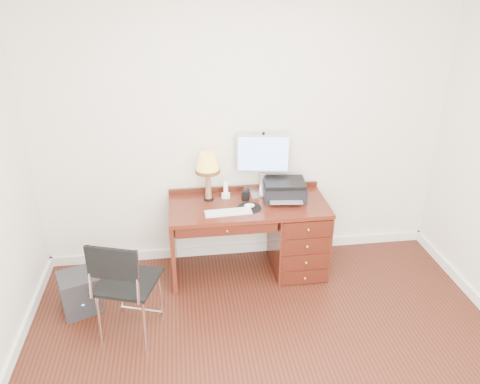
{
  "coord_description": "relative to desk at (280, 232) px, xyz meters",
  "views": [
    {
      "loc": [
        -0.6,
        -2.49,
        2.77
      ],
      "look_at": [
        -0.11,
        1.2,
        0.98
      ],
      "focal_mm": 35.0,
      "sensor_mm": 36.0,
      "label": 1
    }
  ],
  "objects": [
    {
      "name": "ground",
      "position": [
        -0.32,
        -1.4,
        -0.41
      ],
      "size": [
        4.0,
        4.0,
        0.0
      ],
      "primitive_type": "plane",
      "color": "black",
      "rests_on": "ground"
    },
    {
      "name": "room_shell",
      "position": [
        -0.32,
        -0.77,
        -0.36
      ],
      "size": [
        4.0,
        4.0,
        4.0
      ],
      "color": "silver",
      "rests_on": "ground"
    },
    {
      "name": "desk",
      "position": [
        0.0,
        0.0,
        0.0
      ],
      "size": [
        1.5,
        0.67,
        0.75
      ],
      "color": "#551C11",
      "rests_on": "ground"
    },
    {
      "name": "monitor",
      "position": [
        -0.15,
        0.23,
        0.72
      ],
      "size": [
        0.52,
        0.2,
        0.6
      ],
      "rotation": [
        0.0,
        0.0,
        -0.16
      ],
      "color": "silver",
      "rests_on": "desk"
    },
    {
      "name": "keyboard",
      "position": [
        -0.53,
        -0.16,
        0.35
      ],
      "size": [
        0.43,
        0.14,
        0.02
      ],
      "primitive_type": "cube",
      "rotation": [
        0.0,
        0.0,
        0.05
      ],
      "color": "white",
      "rests_on": "desk"
    },
    {
      "name": "mouse_pad",
      "position": [
        -0.33,
        -0.09,
        0.35
      ],
      "size": [
        0.22,
        0.22,
        0.04
      ],
      "color": "black",
      "rests_on": "desk"
    },
    {
      "name": "printer",
      "position": [
        0.04,
        0.08,
        0.43
      ],
      "size": [
        0.44,
        0.36,
        0.18
      ],
      "rotation": [
        0.0,
        0.0,
        -0.11
      ],
      "color": "black",
      "rests_on": "desk"
    },
    {
      "name": "leg_lamp",
      "position": [
        -0.69,
        0.14,
        0.69
      ],
      "size": [
        0.23,
        0.23,
        0.48
      ],
      "color": "black",
      "rests_on": "desk"
    },
    {
      "name": "phone",
      "position": [
        -0.52,
        0.17,
        0.39
      ],
      "size": [
        0.09,
        0.09,
        0.17
      ],
      "rotation": [
        0.0,
        0.0,
        -0.12
      ],
      "color": "white",
      "rests_on": "desk"
    },
    {
      "name": "pen_cup",
      "position": [
        -0.34,
        0.09,
        0.39
      ],
      "size": [
        0.08,
        0.08,
        0.1
      ],
      "primitive_type": "cylinder",
      "color": "black",
      "rests_on": "desk"
    },
    {
      "name": "chair",
      "position": [
        -1.41,
        -0.82,
        0.16
      ],
      "size": [
        0.56,
        0.57,
        0.95
      ],
      "rotation": [
        0.0,
        0.0,
        -0.32
      ],
      "color": "black",
      "rests_on": "ground"
    },
    {
      "name": "equipment_box",
      "position": [
        -1.89,
        -0.4,
        -0.23
      ],
      "size": [
        0.39,
        0.39,
        0.36
      ],
      "primitive_type": "cube",
      "rotation": [
        0.0,
        0.0,
        0.35
      ],
      "color": "black",
      "rests_on": "ground"
    }
  ]
}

